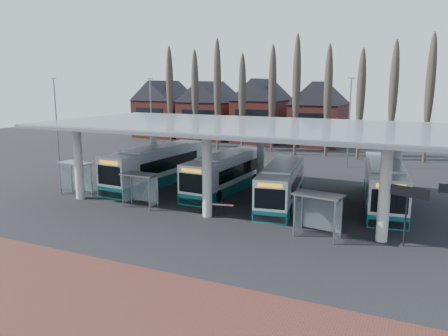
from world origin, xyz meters
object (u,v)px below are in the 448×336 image
at_px(bus_0, 157,166).
at_px(shelter_2, 319,205).
at_px(shelter_1, 141,182).
at_px(bus_3, 384,185).
at_px(bus_2, 282,184).
at_px(shelter_0, 77,171).
at_px(bus_1, 227,173).

distance_m(bus_0, shelter_2, 19.49).
bearing_deg(bus_0, shelter_1, -62.14).
relative_size(bus_0, bus_3, 1.03).
xyz_separation_m(bus_2, shelter_2, (4.56, -6.86, 0.55)).
bearing_deg(bus_0, bus_2, -3.88).
bearing_deg(shelter_0, bus_2, 24.36).
relative_size(bus_1, bus_3, 0.96).
distance_m(bus_3, shelter_0, 25.61).
xyz_separation_m(bus_1, shelter_2, (10.38, -8.84, 0.46)).
distance_m(bus_1, bus_3, 13.38).
bearing_deg(shelter_2, bus_0, 162.85).
bearing_deg(bus_2, bus_3, 10.11).
height_order(bus_1, shelter_1, bus_1).
distance_m(bus_1, bus_2, 6.15).
bearing_deg(bus_0, shelter_2, -22.70).
bearing_deg(bus_3, shelter_0, -171.05).
relative_size(bus_2, shelter_0, 3.59).
distance_m(bus_0, bus_3, 20.60).
relative_size(shelter_0, shelter_2, 1.01).
xyz_separation_m(shelter_1, shelter_2, (14.14, -1.03, 0.10)).
relative_size(bus_2, shelter_2, 3.63).
distance_m(bus_2, shelter_2, 8.26).
bearing_deg(shelter_0, shelter_1, 1.28).
bearing_deg(bus_3, shelter_2, -115.79).
distance_m(bus_0, bus_2, 13.11).
distance_m(bus_1, shelter_0, 13.09).
bearing_deg(bus_0, bus_3, 5.93).
bearing_deg(bus_1, shelter_0, -145.76).
bearing_deg(bus_1, bus_0, -174.39).
xyz_separation_m(bus_0, bus_1, (7.20, 0.44, -0.12)).
bearing_deg(bus_2, shelter_1, -157.89).
bearing_deg(shelter_2, bus_1, 147.97).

